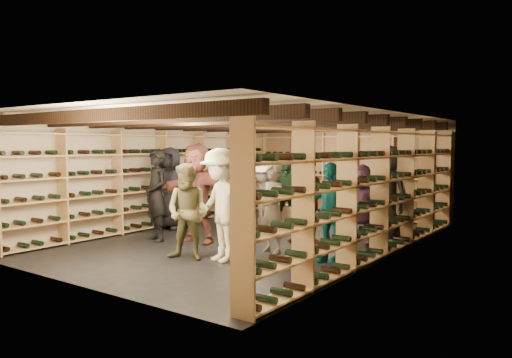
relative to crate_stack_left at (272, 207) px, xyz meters
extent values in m
plane|color=black|center=(0.66, -1.59, -0.42)|extent=(8.00, 8.00, 0.00)
cube|color=#C2B097|center=(0.66, 2.41, 0.78)|extent=(5.50, 0.02, 2.40)
cube|color=#C2B097|center=(0.66, -5.59, 0.78)|extent=(5.50, 0.02, 2.40)
cube|color=#C2B097|center=(-2.09, -1.59, 0.78)|extent=(0.02, 8.00, 2.40)
cube|color=#C2B097|center=(3.41, -1.59, 0.78)|extent=(0.02, 8.00, 2.40)
cube|color=beige|center=(0.66, -1.59, 1.98)|extent=(5.50, 8.00, 0.01)
cube|color=black|center=(0.66, -5.09, 1.83)|extent=(5.40, 0.12, 0.18)
cube|color=black|center=(0.66, -4.22, 1.83)|extent=(5.40, 0.12, 0.18)
cube|color=black|center=(0.66, -3.34, 1.83)|extent=(5.40, 0.12, 0.18)
cube|color=black|center=(0.66, -2.47, 1.83)|extent=(5.40, 0.12, 0.18)
cube|color=black|center=(0.66, -1.59, 1.83)|extent=(5.40, 0.12, 0.18)
cube|color=black|center=(0.66, -0.72, 1.83)|extent=(5.40, 0.12, 0.18)
cube|color=black|center=(0.66, 0.16, 1.83)|extent=(5.40, 0.12, 0.18)
cube|color=black|center=(0.66, 1.03, 1.83)|extent=(5.40, 0.12, 0.18)
cube|color=black|center=(0.66, 1.91, 1.83)|extent=(5.40, 0.12, 0.18)
cube|color=tan|center=(-1.91, -1.59, 0.65)|extent=(0.32, 7.50, 2.15)
cube|color=tan|center=(3.23, -1.59, 0.65)|extent=(0.32, 7.50, 2.15)
cube|color=tan|center=(0.66, 2.24, 0.65)|extent=(4.70, 0.30, 2.15)
cube|color=tan|center=(0.00, 0.00, -0.34)|extent=(0.52, 0.36, 0.17)
cube|color=tan|center=(0.00, 0.00, -0.17)|extent=(0.52, 0.36, 0.17)
cube|color=tan|center=(0.00, 0.00, 0.00)|extent=(0.52, 0.36, 0.17)
cube|color=tan|center=(0.00, 0.00, 0.17)|extent=(0.52, 0.36, 0.17)
cube|color=tan|center=(0.00, 0.00, 0.34)|extent=(0.52, 0.36, 0.17)
cube|color=tan|center=(0.65, -0.16, -0.34)|extent=(0.51, 0.34, 0.17)
cube|color=tan|center=(0.65, -0.16, -0.17)|extent=(0.51, 0.34, 0.17)
cube|color=tan|center=(0.65, -0.16, 0.00)|extent=(0.51, 0.34, 0.17)
cube|color=tan|center=(0.60, -0.29, -0.34)|extent=(0.53, 0.38, 0.17)
imported|color=black|center=(-1.52, -1.72, 0.47)|extent=(1.00, 0.78, 1.80)
imported|color=black|center=(-0.74, -2.86, 0.45)|extent=(0.74, 0.61, 1.75)
imported|color=brown|center=(0.83, -3.64, 0.35)|extent=(0.90, 0.79, 1.56)
imported|color=beige|center=(1.34, -3.42, 0.47)|extent=(1.30, 0.96, 1.80)
imported|color=#0F656C|center=(2.76, -2.44, 0.37)|extent=(0.97, 0.50, 1.58)
imported|color=brown|center=(0.00, -2.52, 0.52)|extent=(1.79, 0.69, 1.89)
imported|color=#1A1C40|center=(-0.57, -0.44, 0.50)|extent=(1.01, 0.76, 1.85)
imported|color=gray|center=(1.65, -2.41, 0.33)|extent=(0.62, 0.47, 1.51)
imported|color=#43241B|center=(1.79, -1.41, 0.42)|extent=(1.00, 0.91, 1.68)
imported|color=#A19A93|center=(0.51, -1.06, 0.33)|extent=(1.10, 0.86, 1.50)
imported|color=#204527|center=(0.57, -0.29, 0.34)|extent=(0.97, 0.64, 1.54)
imported|color=#7C4D7B|center=(2.52, -0.74, 0.32)|extent=(1.43, 0.63, 1.49)
imported|color=#2D2E32|center=(2.84, -0.29, 0.50)|extent=(1.03, 0.81, 1.85)
camera|label=1|loc=(6.37, -9.46, 1.44)|focal=35.00mm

